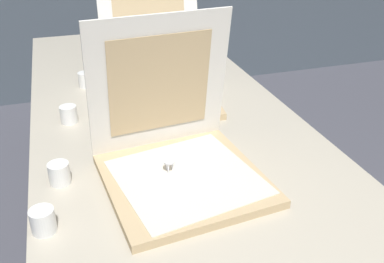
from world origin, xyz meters
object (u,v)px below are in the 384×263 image
(cup_white_near_center, at_px, (59,173))
(cup_white_far, at_px, (85,80))
(table, at_px, (170,137))
(pizza_box_middle, at_px, (158,81))
(cup_white_mid, at_px, (69,114))
(cup_white_near_left, at_px, (43,221))
(pizza_box_front, at_px, (178,157))

(cup_white_near_center, xyz_separation_m, cup_white_far, (0.12, 0.63, 0.00))
(table, xyz_separation_m, cup_white_far, (-0.22, 0.41, 0.08))
(pizza_box_middle, xyz_separation_m, cup_white_mid, (-0.32, -0.12, -0.03))
(cup_white_near_left, relative_size, cup_white_mid, 1.00)
(pizza_box_front, xyz_separation_m, cup_white_near_left, (-0.33, -0.11, -0.03))
(table, bearing_deg, pizza_box_front, -100.49)
(cup_white_near_left, bearing_deg, pizza_box_middle, 57.45)
(cup_white_mid, bearing_deg, cup_white_near_left, -99.30)
(cup_white_far, bearing_deg, pizza_box_middle, -34.36)
(pizza_box_middle, bearing_deg, pizza_box_front, -92.19)
(cup_white_mid, bearing_deg, pizza_box_middle, 20.98)
(cup_white_far, xyz_separation_m, cup_white_mid, (-0.08, -0.29, 0.00))
(table, xyz_separation_m, pizza_box_middle, (0.02, 0.24, 0.10))
(cup_white_near_left, relative_size, cup_white_far, 1.00)
(cup_white_near_center, bearing_deg, pizza_box_middle, 51.62)
(table, height_order, cup_white_near_center, cup_white_near_center)
(table, relative_size, cup_white_near_left, 41.35)
(pizza_box_middle, xyz_separation_m, cup_white_near_center, (-0.37, -0.46, -0.03))
(cup_white_near_center, bearing_deg, cup_white_mid, 82.75)
(cup_white_near_center, bearing_deg, pizza_box_front, -11.89)
(pizza_box_front, distance_m, cup_white_far, 0.72)
(cup_white_near_left, xyz_separation_m, cup_white_far, (0.16, 0.81, 0.00))
(table, bearing_deg, cup_white_near_left, -133.92)
(pizza_box_front, height_order, cup_white_near_center, pizza_box_front)
(table, height_order, pizza_box_front, pizza_box_front)
(pizza_box_front, bearing_deg, table, 74.12)
(pizza_box_front, height_order, cup_white_near_left, pizza_box_front)
(table, relative_size, cup_white_far, 41.35)
(pizza_box_middle, bearing_deg, cup_white_mid, -153.14)
(pizza_box_front, relative_size, pizza_box_middle, 0.79)
(pizza_box_middle, bearing_deg, table, -89.20)
(table, bearing_deg, cup_white_mid, 159.49)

